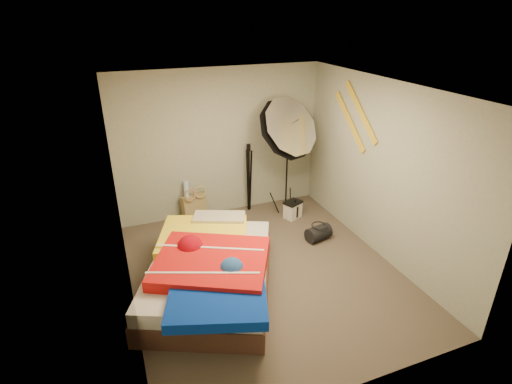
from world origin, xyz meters
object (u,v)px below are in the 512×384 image
camera_case (293,210)px  bed (211,270)px  photo_umbrella (286,130)px  wrapping_roll (187,202)px  duffel_bag (318,233)px  tote_bag (194,207)px  camera_tripod (249,173)px

camera_case → bed: bed is taller
bed → photo_umbrella: (1.69, 1.46, 1.26)m
bed → photo_umbrella: 2.57m
wrapping_roll → duffel_bag: wrapping_roll is taller
bed → photo_umbrella: size_ratio=1.19×
duffel_bag → tote_bag: bearing=126.6°
tote_bag → photo_umbrella: (1.44, -0.53, 1.35)m
bed → camera_tripod: (1.25, 1.96, 0.40)m
tote_bag → bed: (-0.25, -2.00, 0.09)m
wrapping_roll → bed: 1.97m
wrapping_roll → duffel_bag: bearing=-37.9°
camera_case → bed: (-1.84, -1.40, 0.17)m
tote_bag → wrapping_roll: 0.19m
duffel_bag → bed: bed is taller
camera_tripod → duffel_bag: bearing=-64.7°
tote_bag → duffel_bag: bearing=-58.9°
camera_case → wrapping_roll: bearing=137.5°
wrapping_roll → camera_case: bearing=-18.3°
tote_bag → camera_case: 1.70m
bed → camera_tripod: 2.36m
wrapping_roll → camera_tripod: size_ratio=0.57×
camera_case → duffel_bag: (0.05, -0.81, -0.02)m
camera_tripod → bed: bearing=-122.4°
duffel_bag → wrapping_roll: bearing=129.3°
wrapping_roll → duffel_bag: (1.77, -1.37, -0.23)m
camera_case → duffel_bag: size_ratio=0.72×
tote_bag → duffel_bag: 2.16m
camera_case → bed: size_ratio=0.11×
camera_case → photo_umbrella: 1.44m
camera_case → camera_tripod: bearing=112.3°
tote_bag → photo_umbrella: photo_umbrella is taller
wrapping_roll → bed: bearing=-93.7°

